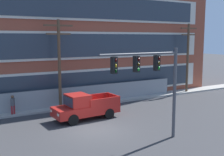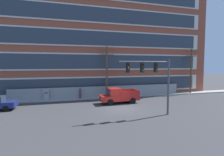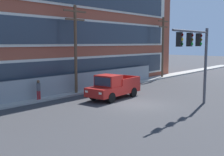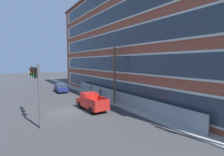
# 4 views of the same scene
# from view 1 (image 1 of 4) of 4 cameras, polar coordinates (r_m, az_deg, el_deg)

# --- Properties ---
(ground_plane) EXTENTS (160.00, 160.00, 0.00)m
(ground_plane) POSITION_cam_1_polar(r_m,az_deg,el_deg) (19.15, -3.29, -10.64)
(ground_plane) COLOR #38383A
(sidewalk_building_side) EXTENTS (80.00, 1.75, 0.16)m
(sidewalk_building_side) POSITION_cam_1_polar(r_m,az_deg,el_deg) (25.33, -10.50, -5.89)
(sidewalk_building_side) COLOR #9E9B93
(sidewalk_building_side) RESTS_ON ground
(brick_mill_building) EXTENTS (43.74, 9.80, 18.05)m
(brick_mill_building) POSITION_cam_1_polar(r_m,az_deg,el_deg) (29.29, -20.20, 13.29)
(brick_mill_building) COLOR brown
(brick_mill_building) RESTS_ON ground
(chain_link_fence) EXTENTS (26.07, 0.06, 1.79)m
(chain_link_fence) POSITION_cam_1_polar(r_m,az_deg,el_deg) (25.05, -11.94, -4.13)
(chain_link_fence) COLOR gray
(chain_link_fence) RESTS_ON ground
(traffic_signal_mast) EXTENTS (5.29, 0.43, 5.58)m
(traffic_signal_mast) POSITION_cam_1_polar(r_m,az_deg,el_deg) (16.38, 8.29, 0.74)
(traffic_signal_mast) COLOR #4C4C51
(traffic_signal_mast) RESTS_ON ground
(pickup_truck_red) EXTENTS (5.18, 2.21, 1.99)m
(pickup_truck_red) POSITION_cam_1_polar(r_m,az_deg,el_deg) (21.55, -5.55, -5.91)
(pickup_truck_red) COLOR #AD1E19
(pickup_truck_red) RESTS_ON ground
(utility_pole_near_corner) EXTENTS (2.50, 0.26, 7.69)m
(utility_pole_near_corner) POSITION_cam_1_polar(r_m,az_deg,el_deg) (24.22, -10.66, 3.58)
(utility_pole_near_corner) COLOR brown
(utility_pole_near_corner) RESTS_ON ground
(utility_pole_midblock) EXTENTS (2.27, 0.26, 7.72)m
(utility_pole_midblock) POSITION_cam_1_polar(r_m,az_deg,el_deg) (32.50, 15.14, 4.53)
(utility_pole_midblock) COLOR brown
(utility_pole_midblock) RESTS_ON ground
(pedestrian_near_cabinet) EXTENTS (0.39, 0.46, 1.69)m
(pedestrian_near_cabinet) POSITION_cam_1_polar(r_m,az_deg,el_deg) (23.64, -19.52, -5.01)
(pedestrian_near_cabinet) COLOR maroon
(pedestrian_near_cabinet) RESTS_ON ground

